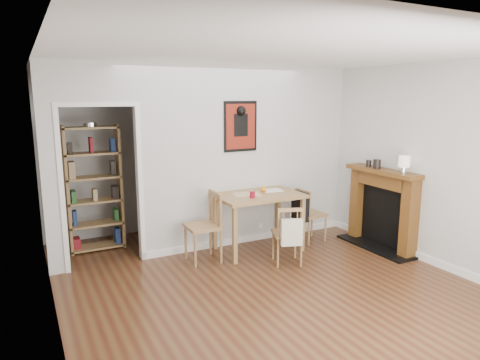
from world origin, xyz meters
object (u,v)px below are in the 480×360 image
chair_left (203,227)px  ceramic_jar_a (377,164)px  red_glass (252,195)px  orange_fruit (264,189)px  bookshelf (94,189)px  ceramic_jar_b (369,163)px  chair_front (287,234)px  dining_table (259,201)px  mantel_lamp (404,162)px  fireplace (383,206)px  notebook (272,190)px  chair_right (310,214)px

chair_left → ceramic_jar_a: size_ratio=7.27×
red_glass → orange_fruit: size_ratio=1.15×
bookshelf → ceramic_jar_b: size_ratio=18.27×
chair_left → ceramic_jar_a: (2.46, -0.59, 0.75)m
chair_front → bookshelf: bearing=141.0°
dining_table → ceramic_jar_b: size_ratio=12.32×
dining_table → orange_fruit: bearing=34.0°
ceramic_jar_b → mantel_lamp: bearing=-87.8°
ceramic_jar_b → fireplace: bearing=-73.3°
chair_front → bookshelf: size_ratio=0.44×
notebook → mantel_lamp: bearing=-41.6°
chair_front → red_glass: (-0.27, 0.46, 0.47)m
mantel_lamp → chair_left: bearing=157.0°
chair_front → fireplace: fireplace is taller
bookshelf → notebook: (2.33, -1.02, -0.05)m
bookshelf → fireplace: size_ratio=1.43×
chair_left → mantel_lamp: mantel_lamp is taller
ceramic_jar_a → red_glass: bearing=165.2°
chair_front → bookshelf: 2.79m
bookshelf → fireplace: 4.14m
bookshelf → red_glass: size_ratio=19.37×
chair_left → orange_fruit: (1.00, 0.12, 0.39)m
ceramic_jar_a → ceramic_jar_b: bearing=90.1°
fireplace → notebook: 1.62m
mantel_lamp → ceramic_jar_a: mantel_lamp is taller
chair_left → ceramic_jar_b: ceramic_jar_b is taller
chair_right → ceramic_jar_a: (0.70, -0.60, 0.80)m
red_glass → notebook: (0.47, 0.25, -0.04)m
ceramic_jar_a → chair_left: bearing=166.4°
bookshelf → dining_table: bearing=-28.5°
fireplace → ceramic_jar_b: bearing=106.7°
fireplace → ceramic_jar_b: ceramic_jar_b is taller
chair_front → fireplace: 1.60m
chair_front → ceramic_jar_b: ceramic_jar_b is taller
chair_left → notebook: (1.15, 0.13, 0.36)m
chair_left → red_glass: (0.68, -0.12, 0.40)m
red_glass → orange_fruit: red_glass is taller
red_glass → notebook: bearing=28.4°
fireplace → mantel_lamp: size_ratio=5.23×
fireplace → dining_table: bearing=156.8°
mantel_lamp → ceramic_jar_a: (-0.02, 0.46, -0.08)m
chair_left → red_glass: 0.80m
chair_left → red_glass: size_ratio=10.18×
ceramic_jar_b → chair_right: bearing=148.1°
dining_table → ceramic_jar_b: bearing=-16.2°
red_glass → chair_front: bearing=-59.3°
chair_right → ceramic_jar_b: size_ratio=8.37×
fireplace → red_glass: size_ratio=13.54×
dining_table → notebook: 0.32m
mantel_lamp → fireplace: bearing=82.1°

